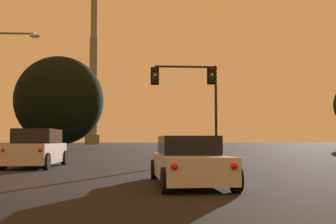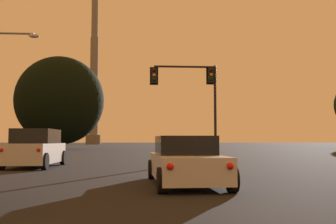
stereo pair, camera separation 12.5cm
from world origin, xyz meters
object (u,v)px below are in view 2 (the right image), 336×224
Objects in this scene: suv_left_lane_front at (36,149)px; traffic_light_overhead_right at (194,88)px; smokestack at (94,83)px; sedan_right_lane_second at (185,162)px.

traffic_light_overhead_right reaches higher than suv_left_lane_front.
suv_left_lane_front is 126.61m from smokestack.
traffic_light_overhead_right is (8.79, 6.89, 4.03)m from suv_left_lane_front.
sedan_right_lane_second is 0.73× the size of traffic_light_overhead_right.
smokestack is (-20.96, 117.28, 17.51)m from traffic_light_overhead_right.
sedan_right_lane_second is 10.36m from suv_left_lane_front.
smokestack is (-18.63, 132.26, 21.77)m from sedan_right_lane_second.
smokestack reaches higher than traffic_light_overhead_right.
traffic_light_overhead_right is at bearing -79.87° from smokestack.
suv_left_lane_front is 0.09× the size of smokestack.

